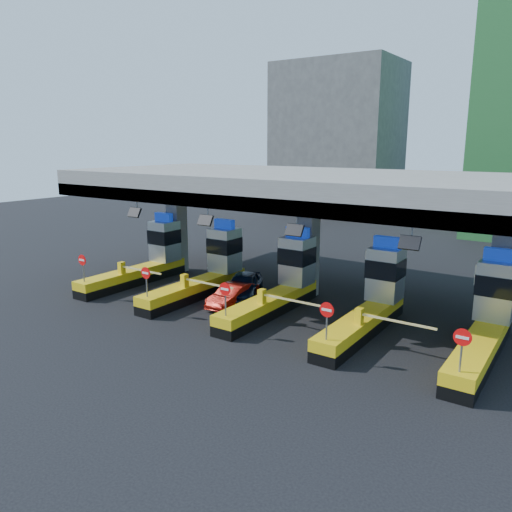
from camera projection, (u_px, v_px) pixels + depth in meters
The scene contains 10 objects.
ground at pixel (279, 309), 26.31m from camera, with size 120.00×120.00×0.00m, color black.
toll_canopy at pixel (308, 189), 27.27m from camera, with size 28.00×12.09×7.00m.
toll_lane_far_left at pixel (148, 259), 31.73m from camera, with size 4.43×8.00×4.16m.
toll_lane_left at pixel (209, 269), 28.98m from camera, with size 4.43×8.00×4.16m.
toll_lane_center at pixel (282, 283), 26.23m from camera, with size 4.43×8.00×4.16m.
toll_lane_right at pixel (373, 299), 23.48m from camera, with size 4.43×8.00×4.16m.
toll_lane_far_right at pixel (488, 320), 20.73m from camera, with size 4.43×8.00×4.16m.
bg_building_concrete at pixel (337, 140), 61.03m from camera, with size 14.00×10.00×18.00m, color #4C4C49.
van at pixel (243, 286), 27.94m from camera, with size 1.74×4.31×1.47m, color black.
red_car at pixel (233, 295), 26.80m from camera, with size 1.25×3.57×1.18m, color #9A130B.
Camera 1 is at (13.10, -21.38, 8.56)m, focal length 35.00 mm.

